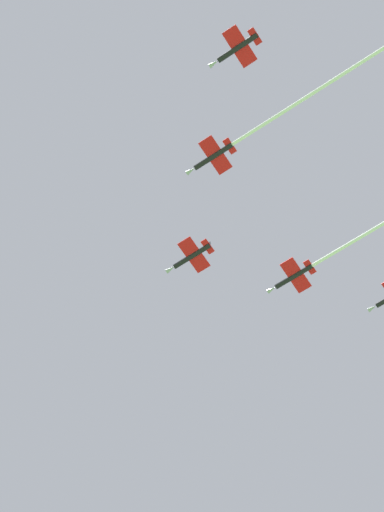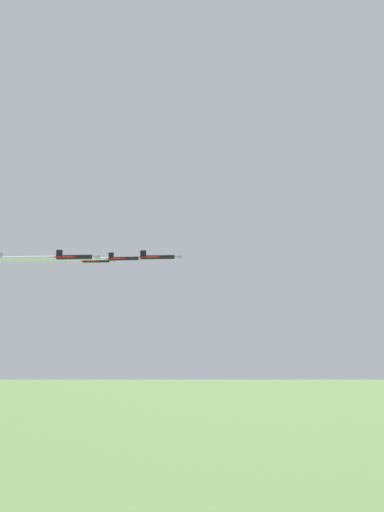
# 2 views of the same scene
# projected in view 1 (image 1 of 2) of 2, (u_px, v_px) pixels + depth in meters

# --- Properties ---
(jet_lead) EXTENTS (7.73, 10.46, 2.17)m
(jet_lead) POSITION_uv_depth(u_px,v_px,m) (191.00, 257.00, 179.60)
(jet_lead) COLOR black
(jet_port_inner) EXTENTS (14.68, 77.10, 2.17)m
(jet_port_inner) POSITION_uv_depth(u_px,v_px,m) (335.00, 79.00, 166.71)
(jet_port_inner) COLOR black
(jet_starboard_inner) EXTENTS (12.37, 61.56, 2.17)m
(jet_starboard_inner) POSITION_uv_depth(u_px,v_px,m) (379.00, 226.00, 176.58)
(jet_starboard_inner) COLOR black
(jet_port_outer) EXTENTS (7.73, 10.46, 2.17)m
(jet_port_outer) POSITION_uv_depth(u_px,v_px,m) (237.00, 49.00, 164.76)
(jet_port_outer) COLOR black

